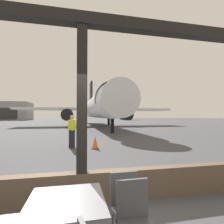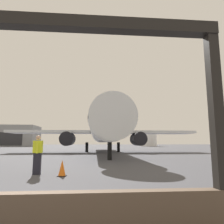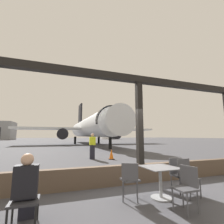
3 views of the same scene
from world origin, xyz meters
The scene contains 6 objects.
ground_plane centered at (0.00, 40.00, 0.00)m, with size 220.00×220.00×0.00m, color #424247.
airplane centered at (3.48, 25.39, 3.21)m, with size 26.67×31.06×10.00m.
ground_crew_worker centered at (-0.32, 6.12, 0.90)m, with size 0.40×0.57×1.74m.
traffic_cone centered at (0.87, 5.56, 0.32)m, with size 0.36×0.36×0.68m.
distant_hangar centered at (-31.35, 78.83, 3.89)m, with size 22.49×12.40×7.79m.
fuel_storage_tank centered at (22.40, 73.53, 2.89)m, with size 6.40×6.40×5.79m, color white.
Camera 2 is at (2.24, -3.60, 1.42)m, focal length 33.02 mm.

